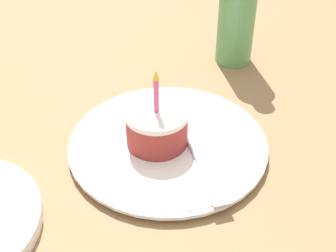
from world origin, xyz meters
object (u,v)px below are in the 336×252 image
at_px(cake_slice, 157,127).
at_px(fork, 201,162).
at_px(bottle, 237,10).
at_px(plate, 168,144).

height_order(cake_slice, fork, cake_slice).
xyz_separation_m(cake_slice, bottle, (-0.29, 0.06, 0.06)).
relative_size(cake_slice, bottle, 0.49).
height_order(plate, bottle, bottle).
distance_m(cake_slice, bottle, 0.30).
distance_m(plate, bottle, 0.30).
bearing_deg(plate, cake_slice, -65.86).
xyz_separation_m(plate, bottle, (-0.28, 0.05, 0.09)).
bearing_deg(cake_slice, plate, 114.14).
relative_size(plate, fork, 1.64).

